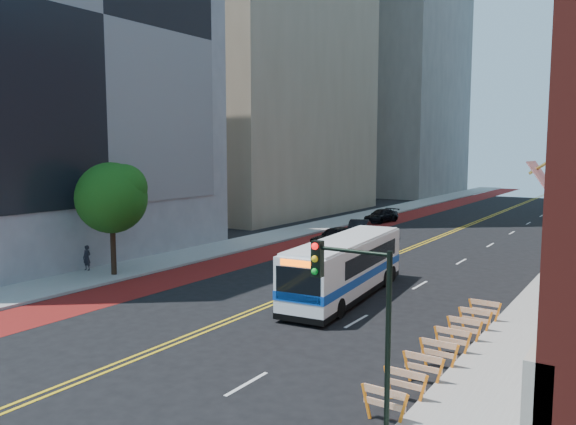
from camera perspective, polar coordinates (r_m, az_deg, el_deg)
The scene contains 16 objects.
ground at distance 23.44m, azimuth -10.74°, elevation -12.55°, with size 160.00×160.00×0.00m, color black.
sidewalk_left at distance 54.01m, azimuth 2.26°, elevation -1.60°, with size 4.00×140.00×0.15m, color gray.
bus_lane_paint at distance 52.15m, azimuth 5.94°, elevation -2.00°, with size 3.60×140.00×0.01m, color maroon.
center_line_inner at distance 49.07m, azimuth 14.19°, elevation -2.69°, with size 0.14×140.00×0.01m, color gold.
center_line_outer at distance 48.96m, azimuth 14.59°, elevation -2.72°, with size 0.14×140.00×0.01m, color gold.
lane_dashes at distance 55.45m, azimuth 21.78°, elevation -1.92°, with size 0.14×98.20×0.01m.
grey_building_left at distance 44.17m, azimuth -24.09°, elevation 15.55°, with size 14.10×24.00×30.00m.
midrise_left_far at distance 104.87m, azimuth 10.75°, elevation 20.01°, with size 20.00×26.00×65.00m, color slate.
construction_barriers at distance 21.33m, azimuth 15.74°, elevation -12.70°, with size 1.42×10.91×1.00m.
street_tree at distance 34.68m, azimuth -17.39°, elevation 1.70°, with size 4.20×4.20×6.70m.
traffic_signal at distance 14.31m, azimuth 6.87°, elevation -9.22°, with size 2.21×0.34×5.07m.
transit_bus at distance 29.18m, azimuth 5.96°, elevation -5.46°, with size 3.57×11.30×3.06m.
car_a at distance 44.19m, azimuth 4.84°, elevation -2.46°, with size 1.87×4.65×1.58m, color black.
car_b at distance 48.99m, azimuth 7.19°, elevation -1.66°, with size 1.60×4.60×1.51m, color black.
car_c at distance 59.70m, azimuth 9.45°, elevation -0.34°, with size 1.90×4.68×1.36m, color black.
pedestrian at distance 36.92m, azimuth -19.75°, elevation -4.35°, with size 0.57×0.37×1.56m, color black.
Camera 1 is at (15.49, -15.89, 7.55)m, focal length 35.00 mm.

